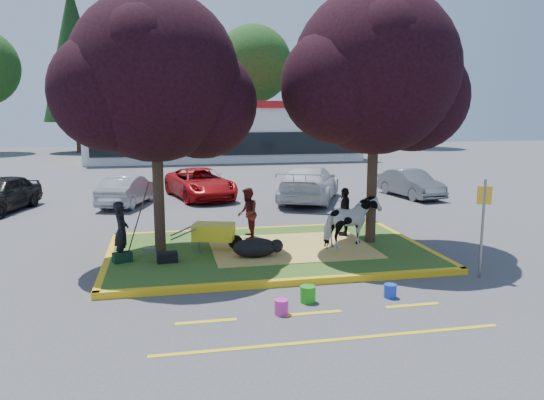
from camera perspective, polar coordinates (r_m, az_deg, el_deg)
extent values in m
plane|color=#424244|center=(14.03, -0.30, -5.85)|extent=(90.00, 90.00, 0.00)
cube|color=#2D4E18|center=(14.01, -0.30, -5.56)|extent=(8.00, 5.00, 0.15)
cube|color=yellow|center=(11.60, 2.24, -8.83)|extent=(8.30, 0.16, 0.15)
cube|color=yellow|center=(16.48, -2.08, -3.25)|extent=(8.30, 0.16, 0.15)
cube|color=yellow|center=(13.83, -17.22, -6.21)|extent=(0.16, 5.30, 0.15)
cube|color=yellow|center=(15.32, 14.88, -4.56)|extent=(0.16, 5.30, 0.15)
cube|color=#DCC05A|center=(14.12, 2.09, -5.11)|extent=(4.20, 3.00, 0.01)
cylinder|color=black|center=(13.78, -12.14, 1.78)|extent=(0.28, 0.28, 3.53)
sphere|color=black|center=(13.68, -12.54, 12.82)|extent=(4.20, 4.20, 4.20)
sphere|color=black|center=(13.90, -7.59, 10.31)|extent=(2.86, 2.86, 2.86)
sphere|color=black|center=(13.42, -17.07, 11.08)|extent=(2.86, 2.86, 2.86)
cylinder|color=black|center=(14.67, 10.72, 2.62)|extent=(0.28, 0.28, 3.70)
sphere|color=black|center=(14.60, 11.07, 13.48)|extent=(4.40, 4.40, 4.40)
sphere|color=black|center=(15.25, 14.97, 10.68)|extent=(2.99, 2.99, 2.99)
sphere|color=black|center=(13.91, 7.22, 12.14)|extent=(2.99, 2.99, 2.99)
cube|color=yellow|center=(9.83, -7.10, -12.85)|extent=(1.10, 0.12, 0.01)
cube|color=yellow|center=(10.16, 4.47, -12.03)|extent=(1.10, 0.12, 0.01)
cube|color=yellow|center=(10.85, 14.86, -10.88)|extent=(1.10, 0.12, 0.01)
cube|color=yellow|center=(9.10, 6.64, -14.73)|extent=(6.00, 0.10, 0.01)
cube|color=silver|center=(41.56, -5.25, 7.19)|extent=(20.00, 8.00, 4.00)
cube|color=#AD1215|center=(41.52, -5.30, 10.16)|extent=(20.40, 8.40, 0.50)
cube|color=black|center=(37.57, -4.54, 6.03)|extent=(19.00, 0.10, 1.60)
cylinder|color=black|center=(50.82, -20.12, 7.05)|extent=(0.44, 0.44, 3.92)
cone|color=black|center=(51.03, -20.57, 14.60)|extent=(5.60, 5.60, 11.90)
cylinder|color=black|center=(51.81, -11.00, 7.03)|extent=(0.44, 0.44, 3.08)
sphere|color=#143811|center=(51.85, -11.20, 12.86)|extent=(6.16, 6.16, 6.16)
cylinder|color=black|center=(51.53, -2.00, 7.50)|extent=(0.44, 0.44, 3.64)
sphere|color=#143811|center=(51.67, -2.04, 14.43)|extent=(7.28, 7.28, 7.28)
cylinder|color=black|center=(53.94, 6.39, 7.46)|extent=(0.44, 0.44, 3.50)
cone|color=black|center=(54.05, 6.52, 13.83)|extent=(5.00, 5.00, 10.62)
cylinder|color=black|center=(56.02, 14.58, 7.15)|extent=(0.44, 0.44, 3.22)
sphere|color=#143811|center=(56.08, 14.82, 12.79)|extent=(6.44, 6.44, 6.44)
imported|color=silver|center=(14.14, 8.50, -2.37)|extent=(1.77, 1.32, 1.36)
ellipsoid|color=black|center=(13.16, -1.84, -5.15)|extent=(1.27, 1.03, 0.48)
imported|color=black|center=(13.29, -15.89, -3.23)|extent=(0.37, 0.54, 1.44)
imported|color=#461514|center=(14.99, -2.65, -1.43)|extent=(0.64, 0.77, 1.45)
imported|color=black|center=(15.45, 7.83, -1.25)|extent=(0.57, 0.89, 1.41)
cylinder|color=black|center=(13.93, -3.92, -4.55)|extent=(0.38, 0.18, 0.37)
cylinder|color=slate|center=(13.64, -7.70, -5.16)|extent=(0.04, 0.04, 0.27)
cylinder|color=slate|center=(14.08, -7.83, -4.69)|extent=(0.04, 0.04, 0.27)
cube|color=yellow|center=(13.80, -6.29, -3.40)|extent=(1.18, 0.90, 0.42)
cylinder|color=slate|center=(13.52, -9.50, -3.65)|extent=(0.66, 0.24, 0.34)
cylinder|color=slate|center=(13.97, -9.57, -3.23)|extent=(0.66, 0.24, 0.34)
cube|color=black|center=(12.99, -11.20, -6.07)|extent=(0.50, 0.30, 0.25)
cube|color=black|center=(13.27, -15.79, -5.94)|extent=(0.50, 0.40, 0.23)
cylinder|color=slate|center=(12.78, 21.68, -2.91)|extent=(0.06, 0.06, 2.24)
cube|color=gold|center=(12.65, 21.90, 0.47)|extent=(0.31, 0.13, 0.40)
cylinder|color=#1D9C18|center=(10.64, 3.87, -10.07)|extent=(0.39, 0.39, 0.33)
cylinder|color=#D8309B|center=(10.04, 1.02, -11.43)|extent=(0.34, 0.34, 0.28)
cylinder|color=blue|center=(11.14, 12.60, -9.52)|extent=(0.31, 0.31, 0.27)
imported|color=black|center=(22.17, -27.20, 0.58)|extent=(2.57, 4.21, 1.34)
imported|color=#94959B|center=(21.84, -15.28, 1.01)|extent=(2.30, 3.86, 1.20)
imported|color=#A60D10|center=(22.97, -7.73, 1.79)|extent=(3.18, 5.00, 1.29)
imported|color=silver|center=(22.07, 3.99, 1.81)|extent=(4.03, 5.56, 1.50)
imported|color=#575B5F|center=(23.84, 14.70, 1.72)|extent=(1.76, 3.74, 1.18)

